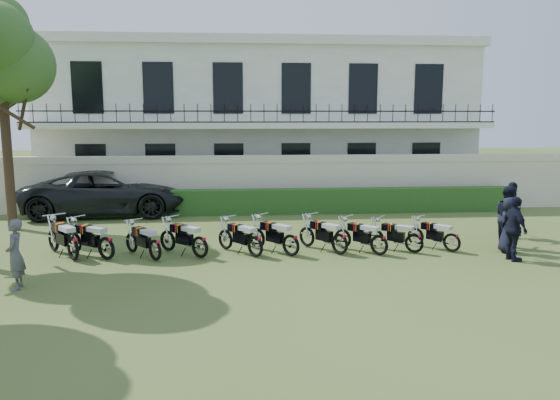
{
  "coord_description": "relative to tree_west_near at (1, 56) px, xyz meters",
  "views": [
    {
      "loc": [
        -1.24,
        -14.38,
        3.93
      ],
      "look_at": [
        0.1,
        1.8,
        1.4
      ],
      "focal_mm": 35.0,
      "sensor_mm": 36.0,
      "label": 1
    }
  ],
  "objects": [
    {
      "name": "ground",
      "position": [
        8.96,
        -5.0,
        -5.89
      ],
      "size": [
        100.0,
        100.0,
        0.0
      ],
      "primitive_type": "plane",
      "color": "#445321",
      "rests_on": "ground"
    },
    {
      "name": "perimeter_wall",
      "position": [
        8.96,
        3.0,
        -4.72
      ],
      "size": [
        30.0,
        0.35,
        2.3
      ],
      "color": "beige",
      "rests_on": "ground"
    },
    {
      "name": "hedge",
      "position": [
        9.96,
        2.2,
        -5.39
      ],
      "size": [
        18.0,
        0.6,
        1.0
      ],
      "primitive_type": "cube",
      "color": "#214117",
      "rests_on": "ground"
    },
    {
      "name": "building",
      "position": [
        8.96,
        8.96,
        -2.18
      ],
      "size": [
        20.4,
        9.6,
        7.4
      ],
      "color": "white",
      "rests_on": "ground"
    },
    {
      "name": "tree_west_near",
      "position": [
        0.0,
        0.0,
        0.0
      ],
      "size": [
        3.4,
        3.2,
        7.9
      ],
      "color": "#473323",
      "rests_on": "ground"
    },
    {
      "name": "motorcycle_0",
      "position": [
        3.32,
        -4.56,
        -5.37
      ],
      "size": [
        1.34,
        1.67,
        1.12
      ],
      "rotation": [
        0.0,
        0.0,
        0.67
      ],
      "color": "black",
      "rests_on": "ground"
    },
    {
      "name": "motorcycle_1",
      "position": [
        4.2,
        -4.59,
        -5.39
      ],
      "size": [
        1.67,
        1.27,
        1.09
      ],
      "rotation": [
        0.0,
        0.0,
        0.93
      ],
      "color": "black",
      "rests_on": "ground"
    },
    {
      "name": "motorcycle_2",
      "position": [
        5.53,
        -4.75,
        -5.43
      ],
      "size": [
        1.23,
        1.46,
        0.99
      ],
      "rotation": [
        0.0,
        0.0,
        0.69
      ],
      "color": "black",
      "rests_on": "ground"
    },
    {
      "name": "motorcycle_3",
      "position": [
        6.73,
        -4.6,
        -5.4
      ],
      "size": [
        1.5,
        1.35,
        1.05
      ],
      "rotation": [
        0.0,
        0.0,
        0.84
      ],
      "color": "black",
      "rests_on": "ground"
    },
    {
      "name": "motorcycle_4",
      "position": [
        8.26,
        -4.6,
        -5.42
      ],
      "size": [
        1.3,
        1.46,
        1.02
      ],
      "rotation": [
        0.0,
        0.0,
        0.72
      ],
      "color": "black",
      "rests_on": "ground"
    },
    {
      "name": "motorcycle_5",
      "position": [
        9.25,
        -4.59,
        -5.4
      ],
      "size": [
        1.39,
        1.48,
        1.06
      ],
      "rotation": [
        0.0,
        0.0,
        0.75
      ],
      "color": "black",
      "rests_on": "ground"
    },
    {
      "name": "motorcycle_6",
      "position": [
        10.65,
        -4.52,
        -5.41
      ],
      "size": [
        1.25,
        1.54,
        1.03
      ],
      "rotation": [
        0.0,
        0.0,
        0.67
      ],
      "color": "black",
      "rests_on": "ground"
    },
    {
      "name": "motorcycle_7",
      "position": [
        11.75,
        -4.68,
        -5.43
      ],
      "size": [
        1.32,
        1.38,
        0.99
      ],
      "rotation": [
        0.0,
        0.0,
        0.76
      ],
      "color": "black",
      "rests_on": "ground"
    },
    {
      "name": "motorcycle_8",
      "position": [
        12.81,
        -4.52,
        -5.45
      ],
      "size": [
        1.44,
        1.14,
        0.96
      ],
      "rotation": [
        0.0,
        0.0,
        0.91
      ],
      "color": "black",
      "rests_on": "ground"
    },
    {
      "name": "motorcycle_9",
      "position": [
        13.94,
        -4.49,
        -5.46
      ],
      "size": [
        1.2,
        1.34,
        0.94
      ],
      "rotation": [
        0.0,
        0.0,
        0.73
      ],
      "color": "black",
      "rests_on": "ground"
    },
    {
      "name": "suv",
      "position": [
        2.63,
        2.56,
        -5.01
      ],
      "size": [
        6.54,
        3.4,
        1.76
      ],
      "primitive_type": "imported",
      "rotation": [
        0.0,
        0.0,
        1.65
      ],
      "color": "black",
      "rests_on": "ground"
    },
    {
      "name": "inspector",
      "position": [
        2.73,
        -6.9,
        -5.08
      ],
      "size": [
        0.48,
        0.65,
        1.62
      ],
      "primitive_type": "imported",
      "rotation": [
        0.0,
        0.0,
        -1.4
      ],
      "color": "#5C5C61",
      "rests_on": "ground"
    },
    {
      "name": "officer_2",
      "position": [
        15.25,
        -5.49,
        -5.0
      ],
      "size": [
        0.53,
        1.08,
        1.77
      ],
      "primitive_type": "imported",
      "rotation": [
        0.0,
        0.0,
        1.67
      ],
      "color": "black",
      "rests_on": "ground"
    },
    {
      "name": "officer_3",
      "position": [
        15.54,
        -4.62,
        -5.08
      ],
      "size": [
        0.56,
        0.82,
        1.62
      ],
      "primitive_type": "imported",
      "rotation": [
        0.0,
        0.0,
        1.52
      ],
      "color": "black",
      "rests_on": "ground"
    },
    {
      "name": "officer_4",
      "position": [
        15.86,
        -3.95,
        -4.96
      ],
      "size": [
        0.71,
        0.91,
        1.86
      ],
      "primitive_type": "imported",
      "rotation": [
        0.0,
        0.0,
        1.57
      ],
      "color": "black",
      "rests_on": "ground"
    },
    {
      "name": "officer_5",
      "position": [
        16.58,
        -2.75,
        -4.98
      ],
      "size": [
        0.53,
        1.1,
        1.82
      ],
      "primitive_type": "imported",
      "rotation": [
        0.0,
        0.0,
        1.49
      ],
      "color": "black",
      "rests_on": "ground"
    }
  ]
}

